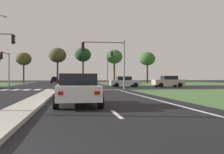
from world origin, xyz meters
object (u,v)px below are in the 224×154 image
Objects in this scene: car_beige_fifth at (168,81)px; traffic_signal_far_right at (109,62)px; car_white_sixth at (78,89)px; treeline_fourth at (58,55)px; car_silver_third at (125,82)px; treeline_sixth at (114,57)px; treeline_fifth at (83,55)px; traffic_signal_near_right at (108,55)px; traffic_signal_far_left at (6,63)px; pedestrian_at_median at (61,78)px; treeline_third at (24,59)px; car_black_fourth at (55,80)px; treeline_seventh at (147,59)px.

traffic_signal_far_right is (-7.66, 5.05, 2.95)m from car_beige_fifth.
car_white_sixth is 0.82× the size of traffic_signal_far_right.
treeline_fourth reaches higher than car_beige_fifth.
car_silver_third is 0.48× the size of treeline_sixth.
treeline_fifth reaches higher than traffic_signal_far_right.
car_silver_third is 31.38m from treeline_sixth.
treeline_sixth reaches higher than traffic_signal_near_right.
pedestrian_at_median is at bearing 24.84° from traffic_signal_far_left.
traffic_signal_near_right reaches higher than car_beige_fifth.
car_beige_fifth is 9.64m from traffic_signal_far_right.
treeline_third is (-12.36, 53.69, 5.30)m from car_white_sixth.
car_black_fourth is 9.40m from treeline_third.
traffic_signal_far_right is at bearing -57.06° from treeline_third.
car_silver_third is at bearing 65.34° from traffic_signal_near_right.
traffic_signal_far_left is at bearing -115.02° from treeline_fifth.
car_beige_fifth is 29.62m from treeline_seventh.
car_silver_third is 0.83× the size of traffic_signal_far_left.
treeline_third is 0.90× the size of treeline_fourth.
car_beige_fifth is 41.55m from treeline_third.
traffic_signal_near_right is at bearing -40.62° from traffic_signal_far_left.
treeline_fifth reaches higher than car_silver_third.
traffic_signal_near_right is 2.94× the size of pedestrian_at_median.
treeline_sixth is at bearing 158.52° from treeline_seventh.
treeline_sixth reaches higher than car_white_sixth.
traffic_signal_far_right is 0.62× the size of treeline_sixth.
treeline_fifth is (-4.52, 30.45, 6.45)m from car_silver_third.
car_beige_fifth is 24.93m from car_white_sixth.
treeline_sixth reaches higher than traffic_signal_far_right.
traffic_signal_far_left is 24.25m from treeline_fourth.
traffic_signal_far_right is at bearing -111.39° from pedestrian_at_median.
traffic_signal_far_left reaches higher than car_white_sixth.
treeline_third is (-17.75, 27.40, 2.30)m from traffic_signal_far_right.
treeline_fourth is (-16.81, 28.47, 5.93)m from car_beige_fifth.
pedestrian_at_median is 0.20× the size of treeline_fifth.
treeline_fourth is at bearing 75.43° from traffic_signal_far_left.
treeline_sixth reaches higher than treeline_fourth.
car_black_fourth is 0.86× the size of traffic_signal_far_left.
pedestrian_at_median is 0.21× the size of treeline_sixth.
pedestrian_at_median is at bearing -66.32° from treeline_third.
car_beige_fifth is at bearing 33.71° from traffic_signal_near_right.
car_silver_third is 0.96× the size of car_black_fourth.
car_beige_fifth is 0.56× the size of treeline_third.
treeline_fifth reaches higher than car_black_fourth.
car_silver_third is 6.13m from car_beige_fifth.
treeline_sixth is 1.11× the size of treeline_seventh.
pedestrian_at_median is at bearing 110.36° from traffic_signal_near_right.
treeline_fifth reaches higher than treeline_third.
car_black_fourth is 0.81× the size of traffic_signal_far_right.
car_silver_third is 23.49m from car_white_sixth.
treeline_fourth is at bearing 111.34° from traffic_signal_far_right.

